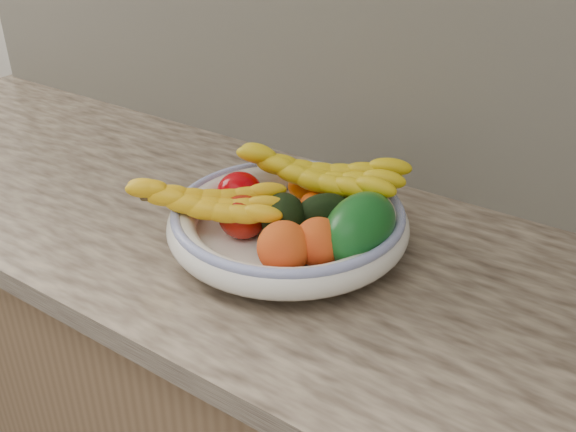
{
  "coord_description": "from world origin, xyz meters",
  "views": [
    {
      "loc": [
        0.51,
        0.92,
        1.47
      ],
      "look_at": [
        0.0,
        1.66,
        0.96
      ],
      "focal_mm": 40.0,
      "sensor_mm": 36.0,
      "label": 1
    }
  ],
  "objects_px": {
    "fruit_bowl": "(288,222)",
    "green_mango": "(360,228)",
    "banana_bunch_front": "(206,206)",
    "banana_bunch_back": "(317,179)"
  },
  "relations": [
    {
      "from": "fruit_bowl",
      "to": "banana_bunch_front",
      "type": "height_order",
      "value": "banana_bunch_front"
    },
    {
      "from": "fruit_bowl",
      "to": "green_mango",
      "type": "height_order",
      "value": "green_mango"
    },
    {
      "from": "fruit_bowl",
      "to": "green_mango",
      "type": "bearing_deg",
      "value": 3.28
    },
    {
      "from": "green_mango",
      "to": "banana_bunch_back",
      "type": "height_order",
      "value": "green_mango"
    },
    {
      "from": "fruit_bowl",
      "to": "banana_bunch_back",
      "type": "relative_size",
      "value": 1.23
    },
    {
      "from": "fruit_bowl",
      "to": "banana_bunch_back",
      "type": "distance_m",
      "value": 0.1
    },
    {
      "from": "green_mango",
      "to": "banana_bunch_back",
      "type": "xyz_separation_m",
      "value": [
        -0.13,
        0.09,
        0.01
      ]
    },
    {
      "from": "green_mango",
      "to": "banana_bunch_front",
      "type": "height_order",
      "value": "green_mango"
    },
    {
      "from": "green_mango",
      "to": "fruit_bowl",
      "type": "bearing_deg",
      "value": -178.49
    },
    {
      "from": "banana_bunch_back",
      "to": "banana_bunch_front",
      "type": "distance_m",
      "value": 0.2
    }
  ]
}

